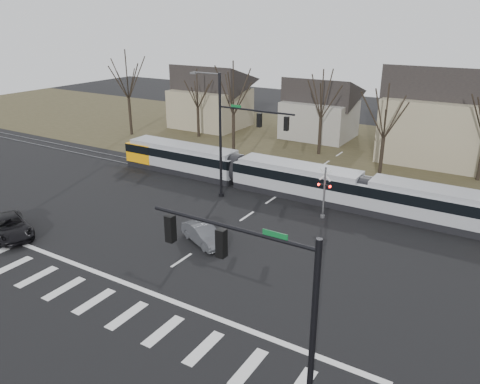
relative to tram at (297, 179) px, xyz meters
The scene contains 16 objects.
ground 16.12m from the tram, 94.60° to the right, with size 140.00×140.00×0.00m, color black.
grass_verge 16.12m from the tram, 94.60° to the left, with size 140.00×28.00×0.01m, color #38331E.
crosswalk 20.10m from the tram, 93.68° to the right, with size 27.00×2.60×0.01m.
stop_line 17.91m from the tram, 94.14° to the right, with size 28.00×0.35×0.01m, color silver.
lane_dashes 1.97m from the tram, behind, with size 0.18×30.00×0.01m.
rail_pair 1.96m from the tram, behind, with size 90.00×1.52×0.06m.
tram is the anchor object (origin of this frame).
sedan 11.47m from the tram, 97.51° to the right, with size 4.14×2.87×1.29m, color #43454A.
suv 22.06m from the tram, 127.89° to the right, with size 5.45×3.92×1.38m, color black.
signal_pole_near_right 23.99m from the tram, 68.14° to the right, with size 6.72×0.44×8.00m.
signal_pole_far 6.60m from the tram, 136.55° to the right, with size 9.28×0.44×10.20m.
rail_crossing_signal 4.92m from the tram, 40.82° to the right, with size 1.08×0.36×4.00m.
tree_row 10.62m from the tram, 85.92° to the left, with size 59.20×7.20×10.00m.
house_a 28.03m from the tram, 139.78° to the left, with size 9.72×8.64×8.60m.
house_b 21.11m from the tram, 107.45° to the left, with size 8.64×7.56×7.65m.
house_c 19.04m from the tram, 65.60° to the left, with size 10.80×8.64×10.10m.
Camera 1 is at (16.58, -18.09, 14.32)m, focal length 35.00 mm.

